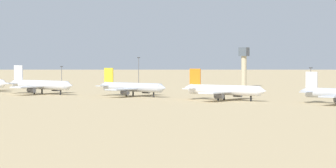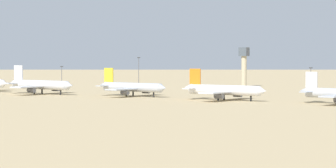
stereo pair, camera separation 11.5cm
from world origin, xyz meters
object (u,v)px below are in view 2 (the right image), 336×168
object	(u,v)px
light_pole_mid	(62,74)
light_pole_west	(311,77)
control_tower	(244,63)
light_pole_east	(139,70)
parked_jet_orange_3	(223,90)
parked_jet_yellow_2	(132,87)
parked_jet_white_1	(40,85)

from	to	relation	value
light_pole_mid	light_pole_west	bearing A→B (deg)	5.55
control_tower	light_pole_mid	xyz separation A→B (m)	(-100.10, -52.93, -7.15)
light_pole_mid	light_pole_east	distance (m)	52.16
parked_jet_orange_3	light_pole_east	world-z (taller)	light_pole_east
light_pole_mid	parked_jet_yellow_2	bearing A→B (deg)	-35.34
light_pole_east	control_tower	bearing A→B (deg)	42.04
light_pole_west	parked_jet_yellow_2	bearing A→B (deg)	-124.59
light_pole_west	light_pole_east	xyz separation A→B (m)	(-104.62, -6.22, 2.74)
light_pole_west	light_pole_mid	bearing A→B (deg)	-174.45
parked_jet_orange_3	light_pole_mid	bearing A→B (deg)	157.72
parked_jet_white_1	light_pole_east	size ratio (longest dim) A/B	2.35
parked_jet_yellow_2	light_pole_east	xyz separation A→B (m)	(-46.39, 78.21, 6.05)
parked_jet_white_1	light_pole_west	xyz separation A→B (m)	(108.50, 91.11, 2.99)
parked_jet_yellow_2	control_tower	world-z (taller)	control_tower
parked_jet_yellow_2	parked_jet_orange_3	size ratio (longest dim) A/B	0.99
light_pole_west	light_pole_east	world-z (taller)	light_pole_east
light_pole_west	light_pole_mid	size ratio (longest dim) A/B	1.02
parked_jet_orange_3	control_tower	distance (m)	136.36
control_tower	light_pole_west	world-z (taller)	control_tower
parked_jet_yellow_2	light_pole_west	bearing A→B (deg)	61.41
parked_jet_white_1	parked_jet_yellow_2	world-z (taller)	parked_jet_white_1
parked_jet_yellow_2	light_pole_west	world-z (taller)	parked_jet_yellow_2
control_tower	light_pole_mid	world-z (taller)	control_tower
light_pole_mid	control_tower	bearing A→B (deg)	27.87
parked_jet_orange_3	control_tower	bearing A→B (deg)	115.04
parked_jet_white_1	parked_jet_yellow_2	xyz separation A→B (m)	(50.27, 6.67, -0.31)
parked_jet_yellow_2	light_pole_east	bearing A→B (deg)	126.68
parked_jet_white_1	control_tower	bearing A→B (deg)	72.29
parked_jet_orange_3	light_pole_west	bearing A→B (deg)	89.36
parked_jet_white_1	parked_jet_orange_3	xyz separation A→B (m)	(100.69, 1.67, -0.25)
parked_jet_white_1	light_pole_west	distance (m)	141.71
light_pole_west	light_pole_mid	world-z (taller)	light_pole_west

